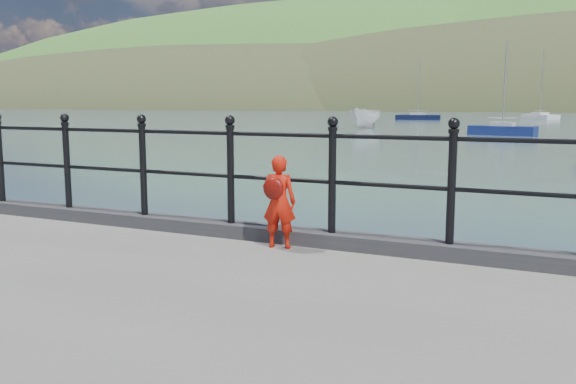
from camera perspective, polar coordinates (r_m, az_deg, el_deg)
The scene contains 8 objects.
ground at distance 7.02m, azimuth -0.23°, elevation -12.32°, with size 600.00×600.00×0.00m, color #2D4251.
kerb at distance 6.59m, azimuth -0.79°, elevation -3.97°, with size 60.00×0.30×0.15m, color #28282B.
railing at distance 6.47m, azimuth -0.81°, elevation 2.53°, with size 18.11×0.11×1.20m.
child at distance 6.21m, azimuth -0.88°, elevation -0.84°, with size 0.39×0.33×0.96m.
launch_white at distance 58.68m, azimuth 7.28°, elevation 6.87°, with size 1.89×5.02×1.94m, color white.
sailboat_port at distance 48.94m, azimuth 19.42°, elevation 5.43°, with size 5.07×2.46×7.22m.
sailboat_deep at distance 96.66m, azimuth 22.50°, elevation 6.51°, with size 5.60×6.83×10.07m.
sailboat_left at distance 88.53m, azimuth 12.05°, elevation 6.84°, with size 6.38×2.82×8.75m.
Camera 1 is at (2.80, -5.94, 2.49)m, focal length 38.00 mm.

